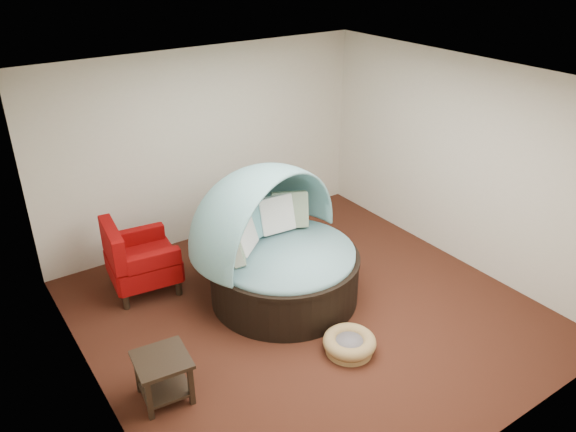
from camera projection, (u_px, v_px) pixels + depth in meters
floor at (308, 312)px, 6.86m from camera, size 5.00×5.00×0.00m
wall_back at (207, 146)px, 8.06m from camera, size 5.00×0.00×5.00m
wall_front at (500, 324)px, 4.39m from camera, size 5.00×0.00×5.00m
wall_left at (83, 279)px, 4.96m from camera, size 0.00×5.00×5.00m
wall_right at (460, 162)px, 7.49m from camera, size 0.00×5.00×5.00m
ceiling at (312, 83)px, 5.59m from camera, size 5.00×5.00×0.00m
canopy_daybed at (277, 240)px, 6.85m from camera, size 2.37×2.33×1.71m
pet_basket at (349, 343)px, 6.16m from camera, size 0.74×0.74×0.21m
red_armchair at (138, 259)px, 7.09m from camera, size 0.93×0.93×0.98m
side_table at (163, 372)px, 5.46m from camera, size 0.57×0.57×0.49m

